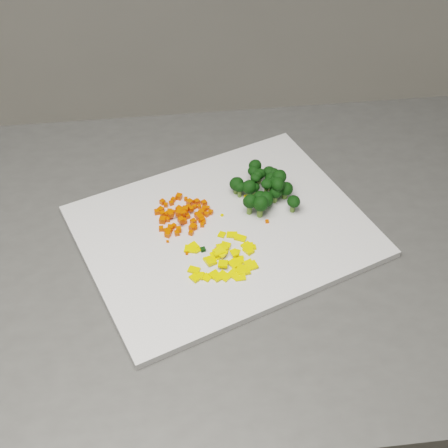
{
  "coord_description": "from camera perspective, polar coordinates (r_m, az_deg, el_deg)",
  "views": [
    {
      "loc": [
        0.13,
        -0.17,
        1.61
      ],
      "look_at": [
        0.21,
        0.52,
        0.92
      ],
      "focal_mm": 50.0,
      "sensor_mm": 36.0,
      "label": 1
    }
  ],
  "objects": [
    {
      "name": "pepper_pile",
      "position": [
        0.94,
        -0.47,
        -2.62
      ],
      "size": [
        0.11,
        0.11,
        0.02
      ],
      "primitive_type": null,
      "color": "yellow",
      "rests_on": "cutting_board"
    },
    {
      "name": "carrot_pile",
      "position": [
        0.99,
        -3.88,
        1.16
      ],
      "size": [
        0.1,
        0.1,
        0.03
      ],
      "primitive_type": null,
      "color": "#EE3B02",
      "rests_on": "cutting_board"
    },
    {
      "name": "carrot_cube_6",
      "position": [
        1.01,
        -2.09,
        1.13
      ],
      "size": [
        0.01,
        0.01,
        0.01
      ],
      "primitive_type": "cube",
      "rotation": [
        0.0,
        0.0,
        2.42
      ],
      "color": "#EE3B02",
      "rests_on": "carrot_pile"
    },
    {
      "name": "carrot_cube_5",
      "position": [
        0.98,
        -5.26,
        -0.66
      ],
      "size": [
        0.01,
        0.01,
        0.01
      ],
      "primitive_type": "cube",
      "rotation": [
        0.0,
        0.0,
        0.18
      ],
      "color": "#EE3B02",
      "rests_on": "carrot_pile"
    },
    {
      "name": "pepper_chunk_12",
      "position": [
        0.95,
        0.09,
        -2.16
      ],
      "size": [
        0.02,
        0.02,
        0.01
      ],
      "primitive_type": "cube",
      "rotation": [
        0.09,
        -0.11,
        1.16
      ],
      "color": "yellow",
      "rests_on": "pepper_pile"
    },
    {
      "name": "counter_block",
      "position": [
        1.34,
        0.25,
        -14.96
      ],
      "size": [
        1.01,
        0.71,
        0.9
      ],
      "primitive_type": "cube",
      "rotation": [
        0.0,
        0.0,
        -0.0
      ],
      "color": "#484745",
      "rests_on": "ground"
    },
    {
      "name": "carrot_cube_39",
      "position": [
        1.03,
        -4.14,
        2.51
      ],
      "size": [
        0.01,
        0.01,
        0.01
      ],
      "primitive_type": "cube",
      "rotation": [
        0.0,
        0.0,
        1.12
      ],
      "color": "#EE3B02",
      "rests_on": "carrot_pile"
    },
    {
      "name": "carrot_cube_33",
      "position": [
        1.0,
        -3.9,
        0.89
      ],
      "size": [
        0.01,
        0.01,
        0.01
      ],
      "primitive_type": "cube",
      "rotation": [
        0.0,
        0.0,
        0.89
      ],
      "color": "#EE3B02",
      "rests_on": "carrot_pile"
    },
    {
      "name": "carrot_cube_2",
      "position": [
        1.03,
        -5.65,
        2.02
      ],
      "size": [
        0.01,
        0.01,
        0.01
      ],
      "primitive_type": "cube",
      "rotation": [
        0.0,
        0.0,
        0.7
      ],
      "color": "#EE3B02",
      "rests_on": "carrot_pile"
    },
    {
      "name": "pepper_chunk_34",
      "position": [
        0.92,
        1.82,
        -4.34
      ],
      "size": [
        0.02,
        0.02,
        0.01
      ],
      "primitive_type": "cube",
      "rotation": [
        -0.14,
        -0.02,
        0.1
      ],
      "color": "yellow",
      "rests_on": "pepper_pile"
    },
    {
      "name": "pepper_chunk_14",
      "position": [
        0.92,
        -0.89,
        -4.64
      ],
      "size": [
        0.02,
        0.02,
        0.01
      ],
      "primitive_type": "cube",
      "rotation": [
        0.15,
        -0.13,
        2.2
      ],
      "color": "yellow",
      "rests_on": "pepper_pile"
    },
    {
      "name": "carrot_cube_13",
      "position": [
        0.99,
        -5.64,
        0.36
      ],
      "size": [
        0.01,
        0.01,
        0.01
      ],
      "primitive_type": "cube",
      "rotation": [
        0.0,
        0.0,
        2.87
      ],
      "color": "#EE3B02",
      "rests_on": "carrot_pile"
    },
    {
      "name": "stray_bit_5",
      "position": [
        1.03,
        2.02,
        2.48
      ],
      "size": [
        0.01,
        0.01,
        0.0
      ],
      "primitive_type": "cube",
      "rotation": [
        0.0,
        0.0,
        1.61
      ],
      "color": "yellow",
      "rests_on": "cutting_board"
    },
    {
      "name": "carrot_cube_20",
      "position": [
        1.0,
        -5.11,
        0.86
      ],
      "size": [
        0.01,
        0.01,
        0.01
      ],
      "primitive_type": "cube",
      "rotation": [
        0.0,
        0.0,
        2.72
      ],
      "color": "#EE3B02",
      "rests_on": "carrot_pile"
    },
    {
      "name": "pepper_chunk_33",
      "position": [
        0.94,
        0.94,
        -2.65
      ],
      "size": [
        0.01,
        0.02,
        0.0
      ],
      "primitive_type": "cube",
      "rotation": [
        -0.11,
        -0.03,
        1.86
      ],
      "color": "yellow",
      "rests_on": "pepper_pile"
    },
    {
      "name": "carrot_cube_21",
      "position": [
        1.02,
        -2.52,
        2.06
      ],
      "size": [
        0.01,
        0.01,
        0.01
      ],
      "primitive_type": "cube",
      "rotation": [
        0.0,
        0.0,
        2.11
      ],
      "color": "#EE3B02",
      "rests_on": "carrot_pile"
    },
    {
      "name": "carrot_cube_58",
      "position": [
        0.99,
        -3.67,
        1.0
      ],
      "size": [
        0.01,
        0.01,
        0.01
      ],
      "primitive_type": "cube",
      "rotation": [
        0.0,
        0.0,
        0.55
      ],
      "color": "#EE3B02",
      "rests_on": "carrot_pile"
    },
    {
      "name": "broccoli_floret_11",
      "position": [
        1.03,
        4.66,
        3.8
      ],
      "size": [
        0.02,
        0.02,
        0.02
      ],
      "primitive_type": null,
      "color": "black",
      "rests_on": "broccoli_pile"
    },
    {
      "name": "broccoli_floret_23",
      "position": [
        1.03,
        2.28,
        3.17
      ],
      "size": [
        0.03,
        0.03,
        0.03
      ],
      "primitive_type": null,
      "color": "black",
      "rests_on": "broccoli_pile"
    },
    {
      "name": "pepper_chunk_22",
      "position": [
        0.93,
        1.4,
        -3.3
      ],
      "size": [
        0.02,
        0.01,
        0.0
      ],
      "primitive_type": "cube",
      "rotation": [
        -0.1,
        -0.02,
        1.49
      ],
      "color": "yellow",
      "rests_on": "pepper_pile"
    },
    {
      "name": "stray_bit_4",
      "position": [
        1.0,
        -0.18,
        0.81
      ],
      "size": [
        0.01,
        0.01,
        0.0
      ],
      "primitive_type": "cube",
      "rotation": [
        0.0,
        0.0,
        0.7
      ],
      "color": "yellow",
      "rests_on": "cutting_board"
    },
    {
      "name": "carrot_cube_26",
      "position": [
        1.03,
        -4.65,
        2.24
      ],
      "size": [
        0.01,
        0.01,
        0.01
      ],
      "primitive_type": "cube",
      "rotation": [
        0.0,
        0.0,
        0.97
      ],
      "color": "#EE3B02",
      "rests_on": "carrot_pile"
    },
    {
      "name": "stray_bit_1",
      "position": [
        1.01,
        3.43,
        1.39
      ],
      "size": [
        0.01,
        0.01,
        0.0
      ],
      "primitive_type": "cube",
      "rotation": [
        0.0,
        0.0,
        2.48
      ],
      "color": "black",
      "rests_on": "cutting_board"
    },
    {
      "name": "carrot_cube_42",
      "position": [
        1.02,
        -2.41,
        2.05
      ],
      "size": [
        0.01,
        0.01,
        0.01
      ],
      "primitive_type": "cube",
      "rotation": [
        0.0,
        0.0,
        0.45
      ],
      "color": "#EE3B02",
      "rests_on": "carrot_pile"
    },
    {
      "name": "carrot_cube_50",
      "position": [
        1.0,
        -4.97,
        0.93
      ],
      "size": [
        0.01,
        0.01,
        0.01
      ],
      "primitive_type": "cube",
      "rotation": [
        0.0,
        0.0,
        0.81
      ],
      "color": "#EE3B02",
      "rests_on": "carrot_pile"
    },
    {
      "name": "carrot_cube_0",
      "position": [
        0.98,
        -5.11,
        -0.69
      ],
      "size": [
        0.01,
        0.01,
        0.01
      ],
      "primitive_type": "cube",
      "rotation": [
        0.0,
        0.0,
        0.59
      ],
      "color": "#EE3B02",
      "rests_on": "carrot_pile"
    },
    {
      "name": "carrot_cube_49",
      "position": [
        1.01,
        -3.28,
        1.5
      ],
      "size": [
        0.01,
        0.01,
        0.01
      ],
      "primitive_type": "cube",
      "rotation": [
        0.0,
        0.0,
        2.0
      ],
      "color": "#EE3B02",
      "rests_on": "carrot_pile"
    },
    {
      "name": "carrot_cube_32",
      "position": [
        0.97,
        -3.04,
        -0.82
      ],
      "size": [
        0.01,
        0.01,
        0.01
      ],
      "primitive_type": "cube",
      "rotation": [
        0.0,
        0.0,
        1.07
      ],
      "color": "#EE3B02",
      "rests_on": "carrot_pile"
    },
    {
      "name": "pepper_chunk_19",
      "position": [
        0.97,
        -0.2,
        -0.97
      ],
      "size": [
        0.01,
        0.02,
        0.0
      ],
      "primitive_type": "cube",
      "rotation": [
        -0.03,
        0.09,
        1.07
      ],
      "color": "yellow",
      "rests_on": "pepper_pile"
    },
    {
      "name": "stray_bit_8",
      "position": [
        0.95,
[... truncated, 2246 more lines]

